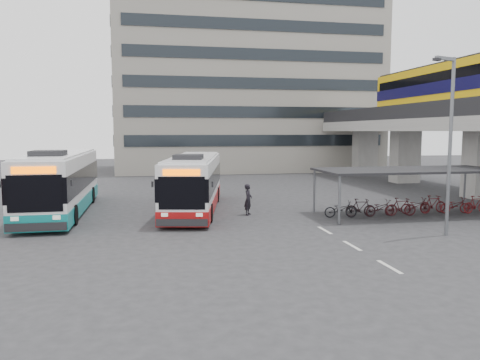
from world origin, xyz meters
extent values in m
plane|color=#28282B|center=(0.00, 0.00, 0.00)|extent=(120.00, 120.00, 0.00)
cube|color=gray|center=(17.00, 18.00, 2.30)|extent=(2.20, 1.60, 4.60)
cube|color=gray|center=(17.00, 26.00, 2.30)|extent=(2.20, 1.60, 4.60)
cube|color=gray|center=(17.00, 12.00, 5.05)|extent=(8.00, 32.00, 0.90)
cube|color=black|center=(13.25, 12.00, 6.05)|extent=(0.35, 32.00, 1.10)
cube|color=gold|center=(17.00, 10.71, 7.60)|extent=(2.90, 20.00, 3.90)
cube|color=#0C0935|center=(17.00, 10.71, 7.80)|extent=(2.98, 20.02, 0.90)
cube|color=black|center=(17.00, 10.71, 8.60)|extent=(2.96, 19.20, 0.70)
cube|color=black|center=(17.00, 10.71, 9.55)|extent=(2.70, 19.60, 0.25)
cylinder|color=#595B60|center=(3.70, 4.80, 1.20)|extent=(0.12, 0.12, 2.40)
cylinder|color=#595B60|center=(13.30, 4.80, 1.20)|extent=(0.12, 0.12, 2.40)
cylinder|color=#595B60|center=(3.70, 1.20, 1.20)|extent=(0.12, 0.12, 2.40)
cube|color=black|center=(8.50, 3.00, 2.48)|extent=(10.00, 4.00, 0.12)
imported|color=black|center=(4.50, 3.00, 0.45)|extent=(1.71, 0.60, 0.90)
imported|color=black|center=(5.64, 3.00, 0.50)|extent=(1.66, 0.47, 1.00)
imported|color=black|center=(6.79, 3.00, 0.45)|extent=(1.71, 0.60, 0.90)
imported|color=black|center=(7.93, 3.00, 0.50)|extent=(1.66, 0.47, 1.00)
imported|color=#350C0F|center=(9.07, 3.00, 0.45)|extent=(1.71, 0.60, 0.90)
imported|color=#3F0C0F|center=(10.21, 3.00, 0.50)|extent=(1.66, 0.47, 1.00)
imported|color=#490C0F|center=(11.36, 3.00, 0.45)|extent=(1.71, 0.60, 0.90)
imported|color=#540C0F|center=(12.50, 3.00, 0.50)|extent=(1.66, 0.47, 1.00)
cube|color=gray|center=(6.00, 36.00, 12.50)|extent=(30.00, 15.00, 25.00)
cube|color=beige|center=(2.50, -6.00, 0.01)|extent=(0.15, 1.60, 0.01)
cube|color=beige|center=(2.50, -3.00, 0.01)|extent=(0.15, 1.60, 0.01)
cube|color=beige|center=(2.50, 0.00, 0.01)|extent=(0.15, 1.60, 0.01)
cube|color=white|center=(-2.94, 6.76, 1.74)|extent=(4.59, 11.71, 2.63)
cube|color=#980D0E|center=(-2.94, 6.76, 0.53)|extent=(4.63, 11.76, 0.72)
cube|color=black|center=(-2.94, 6.76, 1.86)|extent=(4.65, 11.74, 1.10)
cube|color=#EA5800|center=(-4.04, 1.14, 2.72)|extent=(1.69, 0.41, 0.29)
cube|color=black|center=(-3.49, 3.95, 3.27)|extent=(1.73, 1.78, 0.27)
cylinder|color=black|center=(-4.76, 3.38, 0.48)|extent=(0.46, 0.99, 0.95)
cylinder|color=black|center=(-1.21, 9.69, 0.48)|extent=(0.46, 0.99, 0.95)
cube|color=white|center=(-10.40, 7.36, 1.87)|extent=(2.63, 12.30, 2.82)
cube|color=#0D7C7C|center=(-10.40, 7.36, 0.56)|extent=(2.67, 12.34, 0.77)
cube|color=black|center=(-10.40, 7.36, 2.00)|extent=(2.69, 12.32, 1.18)
cube|color=#EA5800|center=(-10.39, 1.21, 2.92)|extent=(1.83, 0.08, 0.31)
cube|color=black|center=(-10.39, 4.29, 3.51)|extent=(1.57, 1.64, 0.29)
cylinder|color=black|center=(-11.62, 3.42, 0.51)|extent=(0.31, 1.03, 1.02)
cylinder|color=black|center=(-9.18, 10.81, 0.51)|extent=(0.31, 1.03, 1.02)
imported|color=black|center=(-0.17, 4.64, 0.85)|extent=(0.65, 0.74, 1.71)
cylinder|color=#595B60|center=(7.40, -2.01, 3.87)|extent=(0.15, 0.15, 7.74)
cube|color=#595B60|center=(6.85, -2.19, 7.64)|extent=(1.15, 0.51, 0.15)
cube|color=black|center=(6.34, -2.36, 7.57)|extent=(0.38, 0.27, 0.12)
cube|color=#9C1009|center=(-11.75, 6.02, 1.26)|extent=(0.53, 0.25, 2.53)
cube|color=white|center=(-11.75, 6.02, 1.92)|extent=(0.55, 0.15, 0.51)
camera|label=1|loc=(-5.43, -20.26, 4.61)|focal=35.00mm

